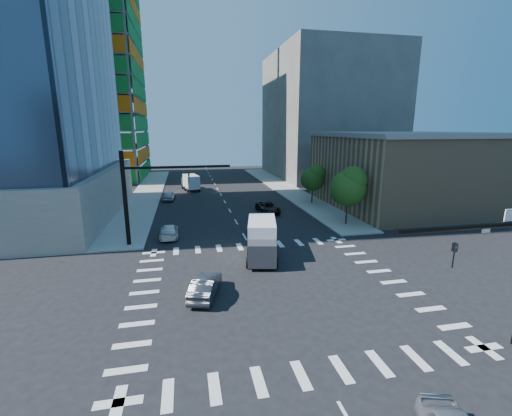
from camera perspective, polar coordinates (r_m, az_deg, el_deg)
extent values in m
plane|color=black|center=(25.29, 2.88, -13.04)|extent=(160.00, 160.00, 0.00)
cube|color=silver|center=(25.28, 2.88, -13.03)|extent=(20.00, 20.00, 0.01)
cube|color=#9C9A94|center=(65.53, 4.68, 3.38)|extent=(5.00, 60.00, 0.15)
cube|color=#9C9A94|center=(63.27, -17.62, 2.45)|extent=(5.00, 60.00, 0.15)
cube|color=#17802D|center=(85.47, -19.05, 21.46)|extent=(0.12, 24.00, 49.00)
cube|color=#D5670C|center=(75.74, -30.50, 21.60)|extent=(24.00, 0.12, 49.00)
cube|color=#A3825E|center=(54.02, 23.27, 5.55)|extent=(20.00, 22.00, 10.00)
cube|color=slate|center=(53.67, 23.79, 11.15)|extent=(20.50, 22.50, 0.60)
cube|color=#5C5953|center=(83.69, 11.76, 14.84)|extent=(24.00, 30.00, 28.00)
imported|color=black|center=(15.08, 30.03, -6.86)|extent=(0.16, 0.20, 1.00)
cylinder|color=black|center=(34.53, -20.98, 1.42)|extent=(0.40, 0.40, 9.00)
cylinder|color=black|center=(33.63, -12.91, 6.67)|extent=(10.00, 0.24, 0.24)
imported|color=black|center=(33.77, -11.12, 4.90)|extent=(0.16, 0.20, 1.00)
cylinder|color=#382316|center=(41.53, 14.83, -1.04)|extent=(0.20, 0.20, 2.27)
sphere|color=#1D4612|center=(40.90, 15.09, 3.16)|extent=(4.16, 4.16, 4.16)
sphere|color=#386722|center=(40.67, 15.86, 4.45)|extent=(3.25, 3.25, 3.25)
cylinder|color=#382316|center=(52.40, 9.32, 1.93)|extent=(0.20, 0.20, 1.92)
sphere|color=#1D4612|center=(51.96, 9.43, 4.76)|extent=(3.52, 3.52, 3.52)
sphere|color=#386722|center=(51.72, 10.00, 5.62)|extent=(2.75, 2.75, 2.75)
imported|color=black|center=(46.30, 1.99, 0.13)|extent=(2.67, 5.32, 1.44)
imported|color=silver|center=(36.97, -14.28, -3.75)|extent=(1.91, 4.59, 1.32)
imported|color=#B9BCC2|center=(55.92, -14.28, 1.99)|extent=(2.12, 4.38, 1.44)
imported|color=#434347|center=(24.03, -8.45, -12.73)|extent=(2.69, 4.63, 1.44)
cube|color=silver|center=(29.89, 1.00, -4.89)|extent=(3.39, 5.38, 2.59)
cube|color=#3C3C43|center=(30.10, 0.99, -6.07)|extent=(2.62, 2.24, 1.89)
cube|color=silver|center=(64.31, -10.92, 4.47)|extent=(3.04, 4.84, 2.33)
cube|color=#3C3C43|center=(64.39, -10.90, 3.95)|extent=(2.36, 2.01, 1.71)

